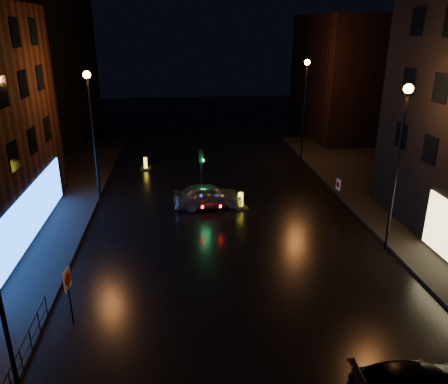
{
  "coord_description": "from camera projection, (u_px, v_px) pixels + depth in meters",
  "views": [
    {
      "loc": [
        -2.63,
        -13.03,
        10.74
      ],
      "look_at": [
        -0.37,
        7.86,
        2.8
      ],
      "focal_mm": 35.0,
      "sensor_mm": 36.0,
      "label": 1
    }
  ],
  "objects": [
    {
      "name": "road_sign_left",
      "position": [
        68.0,
        284.0,
        16.22
      ],
      "size": [
        0.15,
        0.58,
        2.4
      ],
      "rotation": [
        0.0,
        0.0,
        -0.16
      ],
      "color": "black",
      "rests_on": "ground"
    },
    {
      "name": "guard_railing",
      "position": [
        20.0,
        356.0,
        14.18
      ],
      "size": [
        0.05,
        6.04,
        1.0
      ],
      "color": "black",
      "rests_on": "ground"
    },
    {
      "name": "bollard_far",
      "position": [
        146.0,
        167.0,
        35.23
      ],
      "size": [
        0.79,
        1.14,
        0.96
      ],
      "rotation": [
        0.0,
        0.0,
        -0.05
      ],
      "color": "black",
      "rests_on": "ground"
    },
    {
      "name": "street_lamp_rfar",
      "position": [
        305.0,
        95.0,
        35.46
      ],
      "size": [
        0.44,
        0.44,
        8.37
      ],
      "color": "black",
      "rests_on": "ground"
    },
    {
      "name": "bollard_near",
      "position": [
        241.0,
        204.0,
        27.73
      ],
      "size": [
        0.97,
        1.27,
        1.0
      ],
      "rotation": [
        0.0,
        0.0,
        0.2
      ],
      "color": "black",
      "rests_on": "ground"
    },
    {
      "name": "traffic_signal",
      "position": [
        202.0,
        192.0,
        28.9
      ],
      "size": [
        1.4,
        2.4,
        3.45
      ],
      "color": "black",
      "rests_on": "ground"
    },
    {
      "name": "silver_hatchback",
      "position": [
        208.0,
        196.0,
        27.68
      ],
      "size": [
        4.52,
        2.17,
        1.49
      ],
      "primitive_type": "imported",
      "rotation": [
        0.0,
        0.0,
        1.67
      ],
      "color": "#B3B4BB",
      "rests_on": "ground"
    },
    {
      "name": "street_lamp_lfar",
      "position": [
        92.0,
        119.0,
        26.45
      ],
      "size": [
        0.44,
        0.44,
        8.37
      ],
      "color": "black",
      "rests_on": "ground"
    },
    {
      "name": "street_lamp_rnear",
      "position": [
        400.0,
        145.0,
        20.58
      ],
      "size": [
        0.44,
        0.44,
        8.37
      ],
      "color": "black",
      "rests_on": "ground"
    },
    {
      "name": "road_sign_right",
      "position": [
        338.0,
        187.0,
        26.82
      ],
      "size": [
        0.11,
        0.5,
        2.05
      ],
      "rotation": [
        0.0,
        0.0,
        3.27
      ],
      "color": "black",
      "rests_on": "ground"
    },
    {
      "name": "ground",
      "position": [
        257.0,
        337.0,
        16.18
      ],
      "size": [
        120.0,
        120.0,
        0.0
      ],
      "primitive_type": "plane",
      "color": "black",
      "rests_on": "ground"
    },
    {
      "name": "building_far_right",
      "position": [
        346.0,
        76.0,
        45.32
      ],
      "size": [
        8.0,
        14.0,
        12.0
      ],
      "primitive_type": "cube",
      "color": "black",
      "rests_on": "ground"
    },
    {
      "name": "building_far_left",
      "position": [
        44.0,
        66.0,
        44.65
      ],
      "size": [
        8.0,
        16.0,
        14.0
      ],
      "primitive_type": "cube",
      "color": "black",
      "rests_on": "ground"
    }
  ]
}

